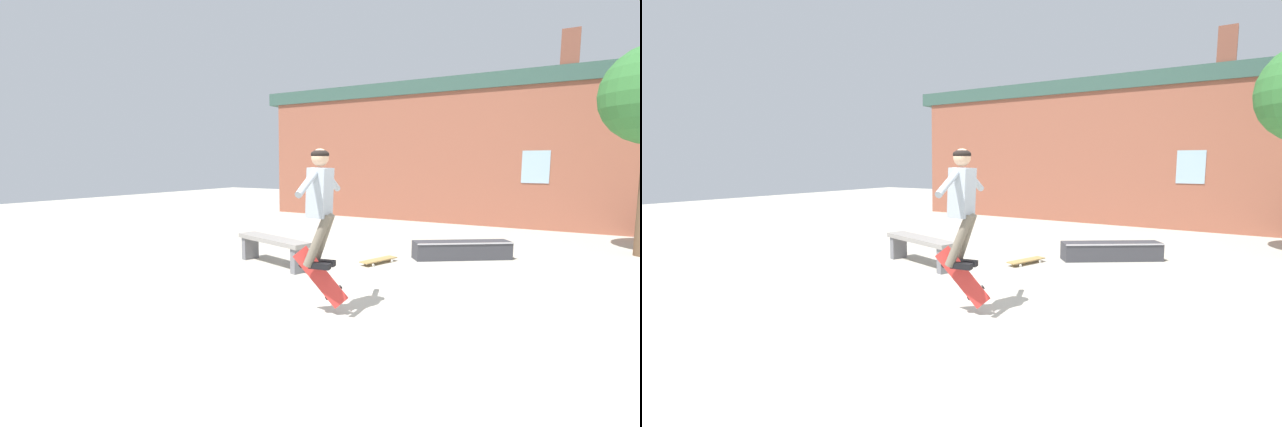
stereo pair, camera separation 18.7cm
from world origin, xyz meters
TOP-DOWN VIEW (x-y plane):
  - ground_plane at (0.00, 0.00)m, footprint 40.00×40.00m
  - building_backdrop at (0.01, 8.93)m, footprint 15.60×0.52m
  - park_bench at (-2.40, 1.64)m, footprint 1.76×0.83m
  - skate_ledge at (0.46, 3.95)m, footprint 1.78×1.42m
  - skater at (-0.33, -0.16)m, footprint 0.38×1.27m
  - skateboard_flipping at (-0.34, -0.13)m, footprint 0.63×0.35m
  - skateboard_resting at (-0.79, 2.75)m, footprint 0.47×0.85m

SIDE VIEW (x-z plane):
  - ground_plane at x=0.00m, z-range 0.00..0.00m
  - skateboard_resting at x=-0.79m, z-range 0.03..0.11m
  - skate_ledge at x=0.46m, z-range 0.00..0.35m
  - park_bench at x=-2.40m, z-range 0.12..0.63m
  - skateboard_flipping at x=-0.34m, z-range 0.09..0.87m
  - skater at x=-0.33m, z-range 0.75..2.18m
  - building_backdrop at x=0.01m, z-range -0.37..4.98m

